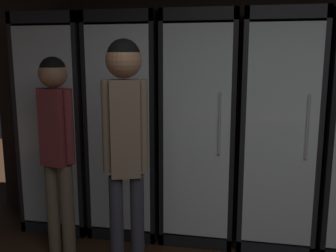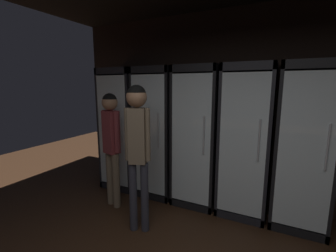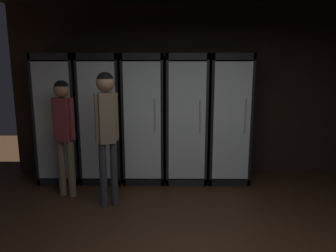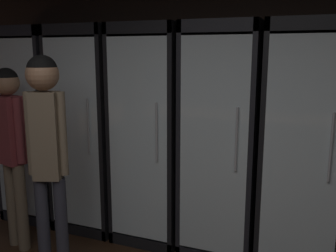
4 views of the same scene
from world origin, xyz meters
name	(u,v)px [view 1 (image 1 of 4)]	position (x,y,z in m)	size (l,w,h in m)	color
wall_back	(291,82)	(0.00, 3.03, 1.40)	(6.00, 0.06, 2.80)	black
cooler_far_left	(64,125)	(-2.12, 2.73, 0.98)	(0.63, 0.61, 2.01)	black
cooler_left	(130,127)	(-1.46, 2.73, 0.98)	(0.63, 0.61, 2.01)	black
cooler_center	(201,130)	(-0.79, 2.73, 0.98)	(0.63, 0.61, 2.01)	black
cooler_right	(277,133)	(-0.13, 2.73, 0.98)	(0.63, 0.61, 2.01)	black
shopper_near	(125,132)	(-1.17, 1.70, 1.15)	(0.28, 0.23, 1.74)	#2D2D38
shopper_far	(56,136)	(-1.84, 2.03, 1.03)	(0.33, 0.22, 1.63)	#72604C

